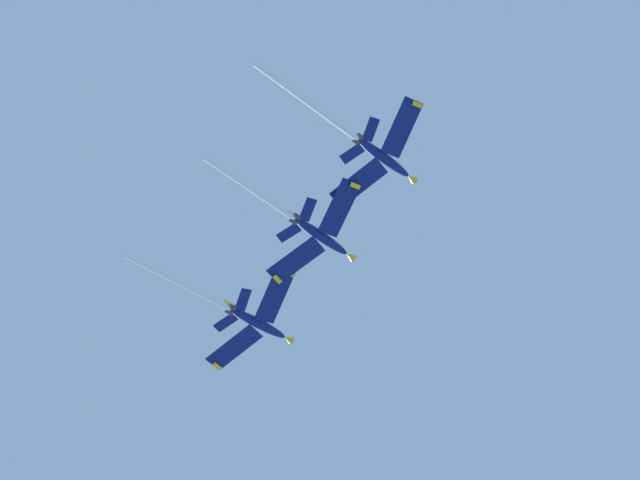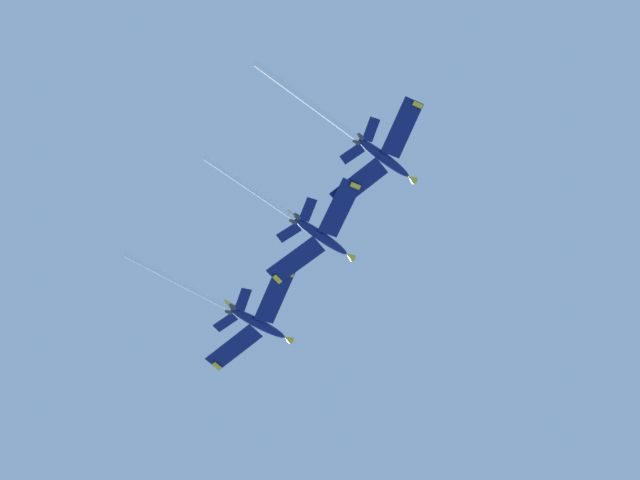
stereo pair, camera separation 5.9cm
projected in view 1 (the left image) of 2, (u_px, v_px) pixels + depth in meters
jet_inner_left at (243, 316)px, 154.12m from camera, size 29.38×20.00×17.79m
jet_centre at (308, 228)px, 150.86m from camera, size 27.92×19.93×16.17m
jet_inner_right at (364, 143)px, 148.29m from camera, size 30.33×20.00×17.99m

